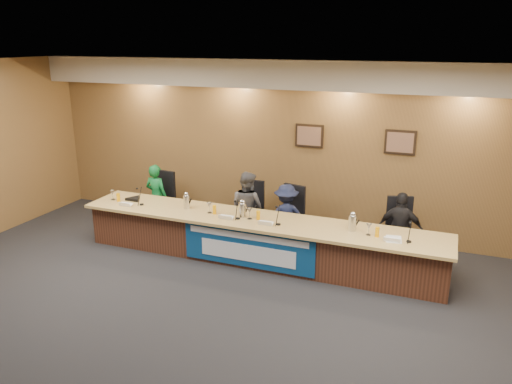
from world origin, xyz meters
TOP-DOWN VIEW (x-y plane):
  - floor at (0.00, 0.00)m, footprint 10.00×10.00m
  - ceiling at (0.00, 0.00)m, footprint 10.00×8.00m
  - wall_back at (0.00, 4.00)m, footprint 10.00×0.04m
  - soffit at (0.00, 3.75)m, footprint 10.00×0.50m
  - dais_body at (0.00, 2.40)m, footprint 6.00×0.80m
  - dais_top at (0.00, 2.35)m, footprint 6.10×0.95m
  - banner at (0.00, 1.99)m, footprint 2.20×0.02m
  - banner_text_upper at (0.00, 1.97)m, footprint 2.00×0.01m
  - banner_text_lower at (0.00, 1.97)m, footprint 1.60×0.01m
  - wall_photo_left at (0.40, 3.97)m, footprint 0.52×0.04m
  - wall_photo_right at (2.00, 3.97)m, footprint 0.52×0.04m
  - panelist_a at (-2.34, 3.07)m, footprint 0.48×0.34m
  - panelist_b at (-0.46, 3.07)m, footprint 0.76×0.67m
  - panelist_c at (0.27, 3.07)m, footprint 0.86×0.70m
  - panelist_d at (2.20, 3.07)m, footprint 0.73×0.32m
  - office_chair_a at (-2.34, 3.17)m, footprint 0.53×0.53m
  - office_chair_b at (-0.46, 3.17)m, footprint 0.51×0.51m
  - office_chair_c at (0.27, 3.17)m, footprint 0.58×0.58m
  - office_chair_d at (2.20, 3.17)m, footprint 0.60×0.60m
  - nameplate_a at (-2.35, 2.08)m, footprint 0.24×0.08m
  - microphone_a at (-2.12, 2.26)m, footprint 0.07×0.07m
  - juice_glass_a at (-2.62, 2.27)m, footprint 0.06×0.06m
  - water_glass_a at (-2.77, 2.31)m, footprint 0.08×0.08m
  - nameplate_b at (-0.45, 2.12)m, footprint 0.24×0.08m
  - microphone_b at (-0.27, 2.23)m, footprint 0.07×0.07m
  - juice_glass_b at (-0.73, 2.31)m, footprint 0.06×0.06m
  - water_glass_b at (-0.83, 2.32)m, footprint 0.08×0.08m
  - nameplate_c at (0.24, 2.11)m, footprint 0.24×0.08m
  - microphone_c at (0.43, 2.21)m, footprint 0.07×0.07m
  - juice_glass_c at (0.05, 2.31)m, footprint 0.06×0.06m
  - water_glass_c at (-0.09, 2.29)m, footprint 0.08×0.08m
  - nameplate_d at (2.16, 2.14)m, footprint 0.24×0.08m
  - microphone_d at (2.39, 2.24)m, footprint 0.07×0.07m
  - juice_glass_d at (1.94, 2.28)m, footprint 0.06×0.06m
  - water_glass_d at (1.81, 2.30)m, footprint 0.08×0.08m
  - carafe_left at (-1.29, 2.39)m, footprint 0.11×0.11m
  - carafe_mid at (-0.24, 2.34)m, footprint 0.13×0.13m
  - carafe_right at (1.55, 2.40)m, footprint 0.12×0.12m
  - speakerphone at (-2.40, 2.43)m, footprint 0.32×0.32m
  - paper_stack at (2.18, 2.27)m, footprint 0.26×0.33m

SIDE VIEW (x-z plane):
  - floor at x=0.00m, z-range 0.00..0.00m
  - banner_text_lower at x=0.00m, z-range 0.16..0.44m
  - dais_body at x=0.00m, z-range 0.00..0.70m
  - banner at x=0.00m, z-range 0.05..0.71m
  - office_chair_a at x=-2.34m, z-range 0.44..0.52m
  - office_chair_b at x=-0.46m, z-range 0.44..0.52m
  - office_chair_c at x=0.27m, z-range 0.44..0.52m
  - office_chair_d at x=2.20m, z-range 0.44..0.52m
  - panelist_c at x=0.27m, z-range 0.00..1.16m
  - banner_text_upper at x=0.00m, z-range 0.53..0.63m
  - panelist_d at x=2.20m, z-range 0.00..1.23m
  - panelist_a at x=-2.34m, z-range 0.00..1.27m
  - panelist_b at x=-0.46m, z-range 0.00..1.31m
  - dais_top at x=0.00m, z-range 0.70..0.75m
  - paper_stack at x=2.18m, z-range 0.75..0.76m
  - microphone_a at x=-2.12m, z-range 0.75..0.77m
  - microphone_b at x=-0.27m, z-range 0.75..0.77m
  - microphone_c at x=0.43m, z-range 0.75..0.77m
  - microphone_d at x=2.39m, z-range 0.75..0.77m
  - speakerphone at x=-2.40m, z-range 0.75..0.80m
  - nameplate_a at x=-2.35m, z-range 0.74..0.85m
  - nameplate_b at x=-0.45m, z-range 0.74..0.85m
  - nameplate_c at x=0.24m, z-range 0.74..0.85m
  - nameplate_d at x=2.16m, z-range 0.74..0.85m
  - juice_glass_a at x=-2.62m, z-range 0.75..0.90m
  - juice_glass_b at x=-0.73m, z-range 0.75..0.90m
  - juice_glass_c at x=0.05m, z-range 0.75..0.90m
  - juice_glass_d at x=1.94m, z-range 0.75..0.90m
  - water_glass_a at x=-2.77m, z-range 0.75..0.93m
  - water_glass_b at x=-0.83m, z-range 0.75..0.93m
  - water_glass_c at x=-0.09m, z-range 0.75..0.93m
  - water_glass_d at x=1.81m, z-range 0.75..0.93m
  - carafe_mid at x=-0.24m, z-range 0.75..0.98m
  - carafe_left at x=-1.29m, z-range 0.75..0.99m
  - carafe_right at x=1.55m, z-range 0.75..0.99m
  - wall_back at x=0.00m, z-range 0.00..3.20m
  - wall_photo_left at x=0.40m, z-range 1.64..2.06m
  - wall_photo_right at x=2.00m, z-range 1.64..2.06m
  - soffit at x=0.00m, z-range 2.70..3.20m
  - ceiling at x=0.00m, z-range 3.18..3.22m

